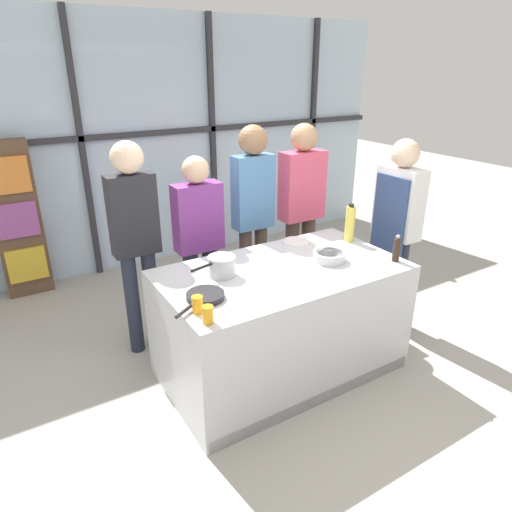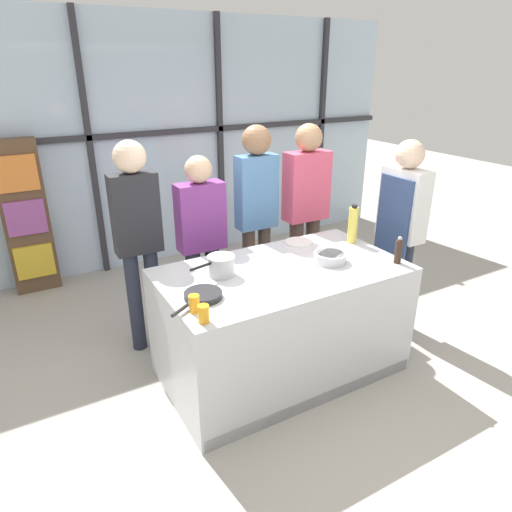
% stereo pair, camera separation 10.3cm
% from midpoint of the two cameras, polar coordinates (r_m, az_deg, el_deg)
% --- Properties ---
extents(ground_plane, '(18.00, 18.00, 0.00)m').
position_cam_midpoint_polar(ground_plane, '(3.78, 2.23, -13.87)').
color(ground_plane, '#ADA89E').
extents(back_window_wall, '(6.40, 0.10, 2.80)m').
position_cam_midpoint_polar(back_window_wall, '(5.53, -13.54, 13.35)').
color(back_window_wall, silver).
rests_on(back_window_wall, ground_plane).
extents(bookshelf, '(0.44, 0.19, 1.60)m').
position_cam_midpoint_polar(bookshelf, '(5.22, -28.17, 3.89)').
color(bookshelf, brown).
rests_on(bookshelf, ground_plane).
extents(demo_island, '(1.79, 1.00, 0.89)m').
position_cam_midpoint_polar(demo_island, '(3.53, 2.34, -8.14)').
color(demo_island, silver).
rests_on(demo_island, ground_plane).
extents(chef, '(0.24, 0.42, 1.70)m').
position_cam_midpoint_polar(chef, '(4.18, 16.43, 3.98)').
color(chef, '#232838').
rests_on(chef, ground_plane).
extents(spectator_far_left, '(0.36, 0.25, 1.76)m').
position_cam_midpoint_polar(spectator_far_left, '(3.69, -15.66, 2.75)').
color(spectator_far_left, '#232838').
rests_on(spectator_far_left, ground_plane).
extents(spectator_center_left, '(0.40, 0.22, 1.59)m').
position_cam_midpoint_polar(spectator_center_left, '(3.90, -7.91, 2.40)').
color(spectator_center_left, '#232838').
rests_on(spectator_center_left, ground_plane).
extents(spectator_center_right, '(0.36, 0.25, 1.80)m').
position_cam_midpoint_polar(spectator_center_right, '(4.08, -1.09, 5.97)').
color(spectator_center_right, '#47382D').
rests_on(spectator_center_right, ground_plane).
extents(spectator_far_right, '(0.43, 0.25, 1.78)m').
position_cam_midpoint_polar(spectator_far_right, '(4.38, 5.03, 6.41)').
color(spectator_far_right, '#47382D').
rests_on(spectator_far_right, ground_plane).
extents(frying_pan, '(0.40, 0.30, 0.04)m').
position_cam_midpoint_polar(frying_pan, '(2.92, -7.43, -4.99)').
color(frying_pan, '#232326').
rests_on(frying_pan, demo_island).
extents(saucepan, '(0.36, 0.20, 0.15)m').
position_cam_midpoint_polar(saucepan, '(3.20, -5.24, -1.21)').
color(saucepan, silver).
rests_on(saucepan, demo_island).
extents(white_plate, '(0.23, 0.23, 0.01)m').
position_cam_midpoint_polar(white_plate, '(3.82, 4.29, 1.79)').
color(white_plate, white).
rests_on(white_plate, demo_island).
extents(mixing_bowl, '(0.25, 0.25, 0.07)m').
position_cam_midpoint_polar(mixing_bowl, '(3.48, 8.30, 0.00)').
color(mixing_bowl, silver).
rests_on(mixing_bowl, demo_island).
extents(oil_bottle, '(0.08, 0.08, 0.32)m').
position_cam_midpoint_polar(oil_bottle, '(3.87, 10.92, 3.99)').
color(oil_bottle, '#E0CC4C').
rests_on(oil_bottle, demo_island).
extents(pepper_grinder, '(0.05, 0.05, 0.21)m').
position_cam_midpoint_polar(pepper_grinder, '(3.56, 16.36, 0.82)').
color(pepper_grinder, '#332319').
rests_on(pepper_grinder, demo_island).
extents(juice_glass_near, '(0.07, 0.07, 0.11)m').
position_cam_midpoint_polar(juice_glass_near, '(2.65, -7.16, -7.30)').
color(juice_glass_near, orange).
rests_on(juice_glass_near, demo_island).
extents(juice_glass_far, '(0.07, 0.07, 0.11)m').
position_cam_midpoint_polar(juice_glass_far, '(2.76, -8.39, -6.03)').
color(juice_glass_far, orange).
rests_on(juice_glass_far, demo_island).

